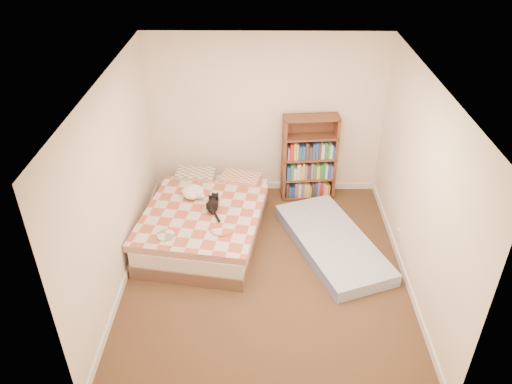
{
  "coord_description": "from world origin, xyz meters",
  "views": [
    {
      "loc": [
        -0.06,
        -4.86,
        4.26
      ],
      "look_at": [
        -0.13,
        0.3,
        0.99
      ],
      "focal_mm": 35.0,
      "sensor_mm": 36.0,
      "label": 1
    }
  ],
  "objects_px": {
    "bookshelf": "(308,166)",
    "floor_mattress": "(332,243)",
    "black_cat": "(213,204)",
    "white_dog": "(194,192)",
    "bed": "(206,219)"
  },
  "relations": [
    {
      "from": "black_cat",
      "to": "white_dog",
      "type": "distance_m",
      "value": 0.39
    },
    {
      "from": "floor_mattress",
      "to": "black_cat",
      "type": "bearing_deg",
      "value": 151.5
    },
    {
      "from": "floor_mattress",
      "to": "white_dog",
      "type": "relative_size",
      "value": 5.43
    },
    {
      "from": "bookshelf",
      "to": "floor_mattress",
      "type": "relative_size",
      "value": 0.7
    },
    {
      "from": "white_dog",
      "to": "bookshelf",
      "type": "bearing_deg",
      "value": 19.92
    },
    {
      "from": "floor_mattress",
      "to": "white_dog",
      "type": "xyz_separation_m",
      "value": [
        -1.9,
        0.48,
        0.49
      ]
    },
    {
      "from": "floor_mattress",
      "to": "black_cat",
      "type": "distance_m",
      "value": 1.69
    },
    {
      "from": "black_cat",
      "to": "white_dog",
      "type": "bearing_deg",
      "value": 142.07
    },
    {
      "from": "bookshelf",
      "to": "black_cat",
      "type": "distance_m",
      "value": 1.76
    },
    {
      "from": "bed",
      "to": "floor_mattress",
      "type": "relative_size",
      "value": 1.17
    },
    {
      "from": "floor_mattress",
      "to": "black_cat",
      "type": "xyz_separation_m",
      "value": [
        -1.61,
        0.22,
        0.47
      ]
    },
    {
      "from": "bed",
      "to": "white_dog",
      "type": "relative_size",
      "value": 6.35
    },
    {
      "from": "bed",
      "to": "floor_mattress",
      "type": "bearing_deg",
      "value": -0.6
    },
    {
      "from": "bed",
      "to": "black_cat",
      "type": "bearing_deg",
      "value": -22.12
    },
    {
      "from": "bookshelf",
      "to": "black_cat",
      "type": "bearing_deg",
      "value": -146.44
    }
  ]
}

